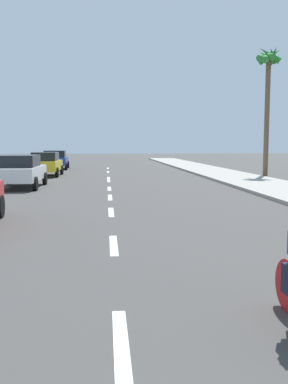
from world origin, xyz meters
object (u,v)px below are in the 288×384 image
parked_car_white (21,170)px  parked_car_blue (55,159)px  palm_tree_far (268,72)px  parked_car_yellow (46,163)px

parked_car_white → parked_car_blue: size_ratio=0.94×
palm_tree_far → parked_car_white: bearing=-157.5°
parked_car_white → parked_car_blue: (-0.17, 15.84, 0.00)m
parked_car_yellow → parked_car_blue: bearing=92.6°
parked_car_blue → palm_tree_far: size_ratio=0.56×
parked_car_yellow → parked_car_blue: same height
parked_car_yellow → parked_car_white: bearing=-90.6°
parked_car_white → parked_car_blue: 15.84m
palm_tree_far → parked_car_blue: bearing=145.6°
parked_car_white → palm_tree_far: (14.32, 5.94, 5.76)m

